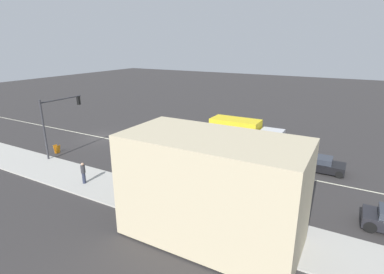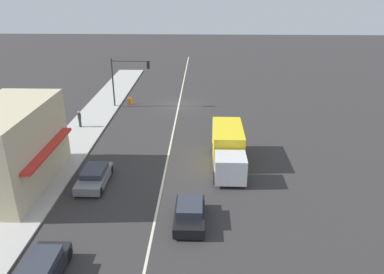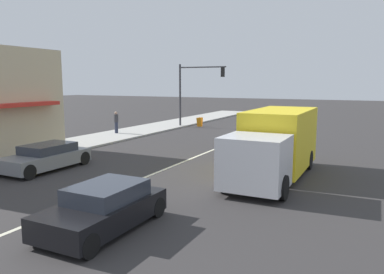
# 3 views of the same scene
# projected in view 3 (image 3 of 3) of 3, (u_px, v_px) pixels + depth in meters

# --- Properties ---
(ground_plane) EXTENTS (160.00, 160.00, 0.00)m
(ground_plane) POSITION_uv_depth(u_px,v_px,m) (147.00, 177.00, 16.35)
(ground_plane) COLOR #333030
(lane_marking_center) EXTENTS (0.16, 60.00, 0.01)m
(lane_marking_center) POSITION_uv_depth(u_px,v_px,m) (262.00, 130.00, 32.28)
(lane_marking_center) COLOR beige
(lane_marking_center) RESTS_ON ground
(traffic_signal_main) EXTENTS (4.59, 0.34, 5.60)m
(traffic_signal_main) POSITION_uv_depth(u_px,v_px,m) (194.00, 84.00, 33.66)
(traffic_signal_main) COLOR #333338
(traffic_signal_main) RESTS_ON sidewalk_right
(pedestrian) EXTENTS (0.34, 0.34, 1.69)m
(pedestrian) POSITION_uv_depth(u_px,v_px,m) (116.00, 122.00, 29.39)
(pedestrian) COLOR #282D42
(pedestrian) RESTS_ON sidewalk_right
(warning_aframe_sign) EXTENTS (0.45, 0.53, 0.84)m
(warning_aframe_sign) POSITION_uv_depth(u_px,v_px,m) (200.00, 122.00, 34.81)
(warning_aframe_sign) COLOR orange
(warning_aframe_sign) RESTS_ON ground
(delivery_truck) EXTENTS (2.44, 7.50, 2.87)m
(delivery_truck) POSITION_uv_depth(u_px,v_px,m) (275.00, 144.00, 16.14)
(delivery_truck) COLOR silver
(delivery_truck) RESTS_ON ground
(suv_black) EXTENTS (1.87, 3.84, 1.26)m
(suv_black) POSITION_uv_depth(u_px,v_px,m) (104.00, 208.00, 10.44)
(suv_black) COLOR black
(suv_black) RESTS_ON ground
(suv_grey) EXTENTS (1.89, 4.19, 1.20)m
(suv_grey) POSITION_uv_depth(u_px,v_px,m) (46.00, 157.00, 17.61)
(suv_grey) COLOR slate
(suv_grey) RESTS_ON ground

